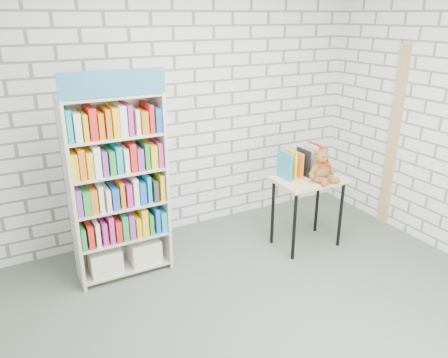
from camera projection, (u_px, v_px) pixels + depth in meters
name	position (u px, v px, depth m)	size (l,w,h in m)	color
ground	(276.00, 323.00, 3.59)	(4.50, 4.50, 0.00)	#4E5B4D
room_shell	(287.00, 108.00, 2.96)	(4.52, 4.02, 2.81)	silver
bookshelf	(118.00, 187.00, 4.01)	(0.88, 0.34, 1.97)	beige
display_table	(308.00, 188.00, 4.59)	(0.73, 0.50, 0.78)	#D5B37F
table_books	(303.00, 161.00, 4.60)	(0.51, 0.22, 0.30)	teal
teddy_bear	(322.00, 168.00, 4.45)	(0.31, 0.29, 0.34)	brown
door_trim	(393.00, 139.00, 4.99)	(0.05, 0.12, 2.10)	tan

